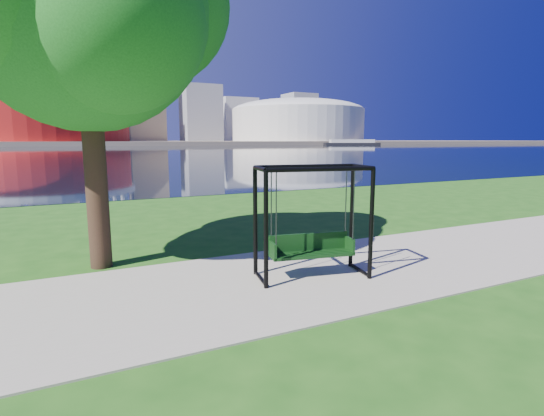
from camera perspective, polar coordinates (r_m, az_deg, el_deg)
ground at (r=8.52m, az=-0.29°, el=-8.75°), size 900.00×900.00×0.00m
path at (r=8.09m, az=1.29°, el=-9.62°), size 120.00×4.00×0.03m
river at (r=109.37m, az=-24.66°, el=6.93°), size 900.00×180.00×0.02m
far_bank at (r=313.31m, az=-25.95°, el=7.92°), size 900.00×228.00×2.00m
stadium at (r=242.65m, az=-28.37°, el=10.79°), size 83.00×83.00×32.00m
arena at (r=279.42m, az=3.50°, el=11.82°), size 84.00×84.00×26.56m
skyline at (r=328.37m, az=-27.18°, el=13.96°), size 392.00×66.00×96.50m
swing at (r=8.05m, az=5.38°, el=-2.20°), size 2.24×1.30×2.15m
barge at (r=235.32m, az=10.67°, el=8.65°), size 30.40×18.03×2.95m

